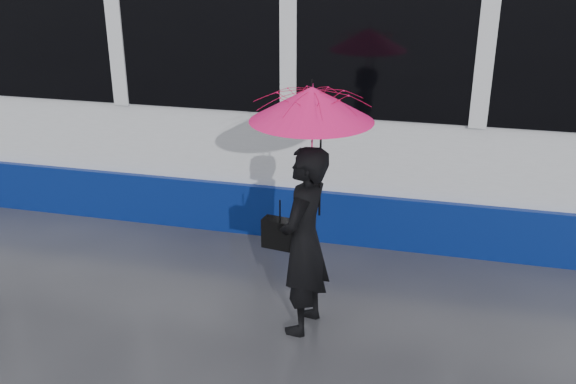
# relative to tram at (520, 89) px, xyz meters

# --- Properties ---
(ground) EXTENTS (90.00, 90.00, 0.00)m
(ground) POSITION_rel_tram_xyz_m (-3.11, -2.50, -1.64)
(ground) COLOR #2A2A2F
(ground) RESTS_ON ground
(rails) EXTENTS (34.00, 1.51, 0.02)m
(rails) POSITION_rel_tram_xyz_m (-3.11, -0.00, -1.63)
(rails) COLOR #3F3D38
(rails) RESTS_ON ground
(tram) EXTENTS (26.00, 2.56, 3.35)m
(tram) POSITION_rel_tram_xyz_m (0.00, 0.00, 0.00)
(tram) COLOR white
(tram) RESTS_ON ground
(woman) EXTENTS (0.51, 0.68, 1.72)m
(woman) POSITION_rel_tram_xyz_m (-1.92, -3.00, -0.78)
(woman) COLOR black
(woman) RESTS_ON ground
(umbrella) EXTENTS (1.16, 1.16, 1.16)m
(umbrella) POSITION_rel_tram_xyz_m (-1.87, -3.00, 0.25)
(umbrella) COLOR #FA158F
(umbrella) RESTS_ON ground
(handbag) EXTENTS (0.32, 0.18, 0.45)m
(handbag) POSITION_rel_tram_xyz_m (-2.14, -2.98, -0.74)
(handbag) COLOR black
(handbag) RESTS_ON ground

